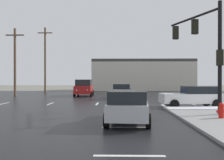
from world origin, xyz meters
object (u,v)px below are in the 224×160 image
(sedan_silver, at_px, (129,105))
(utility_pole_far, at_px, (15,61))
(sedan_white, at_px, (194,96))
(utility_pole_distant, at_px, (45,59))
(traffic_signal_mast, at_px, (204,43))
(fire_hydrant, at_px, (221,110))
(sedan_navy, at_px, (122,91))
(suv_red, at_px, (84,87))

(sedan_silver, bearing_deg, utility_pole_far, 41.78)
(sedan_white, bearing_deg, sedan_silver, 48.27)
(sedan_silver, height_order, utility_pole_distant, utility_pole_distant)
(sedan_silver, xyz_separation_m, utility_pole_far, (-12.81, 17.41, 3.45))
(traffic_signal_mast, bearing_deg, fire_hydrant, 159.59)
(sedan_white, height_order, sedan_navy, same)
(suv_red, bearing_deg, fire_hydrant, 26.21)
(traffic_signal_mast, xyz_separation_m, suv_red, (-9.41, 15.32, -3.27))
(sedan_navy, distance_m, suv_red, 6.43)
(sedan_navy, bearing_deg, sedan_white, -141.40)
(traffic_signal_mast, height_order, utility_pole_distant, utility_pole_distant)
(fire_hydrant, bearing_deg, traffic_signal_mast, 89.70)
(sedan_navy, relative_size, utility_pole_distant, 0.47)
(sedan_white, bearing_deg, sedan_navy, -59.27)
(sedan_white, relative_size, suv_red, 0.95)
(suv_red, distance_m, utility_pole_far, 8.87)
(sedan_white, distance_m, suv_red, 15.52)
(fire_hydrant, relative_size, utility_pole_distant, 0.08)
(sedan_silver, bearing_deg, fire_hydrant, -75.67)
(traffic_signal_mast, bearing_deg, suv_red, 11.47)
(sedan_navy, bearing_deg, traffic_signal_mast, -151.87)
(sedan_white, xyz_separation_m, utility_pole_distant, (-16.49, 18.25, 4.28))
(sedan_navy, distance_m, utility_pole_far, 13.69)
(sedan_navy, bearing_deg, sedan_silver, -175.63)
(sedan_white, distance_m, utility_pole_far, 21.29)
(utility_pole_far, bearing_deg, sedan_navy, -14.31)
(traffic_signal_mast, height_order, sedan_white, traffic_signal_mast)
(utility_pole_far, bearing_deg, traffic_signal_mast, -38.80)
(sedan_navy, bearing_deg, fire_hydrant, -155.99)
(sedan_silver, distance_m, utility_pole_far, 21.89)
(sedan_white, xyz_separation_m, utility_pole_far, (-17.98, 10.87, 3.45))
(sedan_navy, bearing_deg, utility_pole_distant, 51.24)
(traffic_signal_mast, relative_size, fire_hydrant, 8.06)
(fire_hydrant, distance_m, utility_pole_far, 24.52)
(traffic_signal_mast, relative_size, sedan_white, 1.38)
(traffic_signal_mast, relative_size, sedan_silver, 1.37)
(utility_pole_distant, bearing_deg, sedan_navy, -43.22)
(utility_pole_distant, bearing_deg, traffic_signal_mast, -53.20)
(sedan_white, relative_size, utility_pole_far, 0.56)
(sedan_white, distance_m, sedan_silver, 8.34)
(fire_hydrant, relative_size, sedan_white, 0.17)
(fire_hydrant, height_order, utility_pole_distant, utility_pole_distant)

